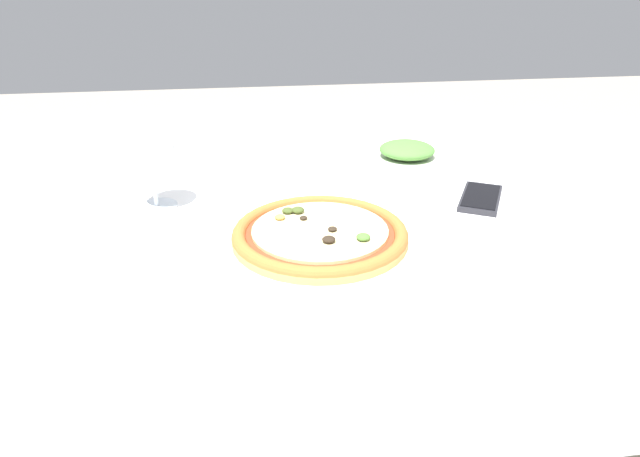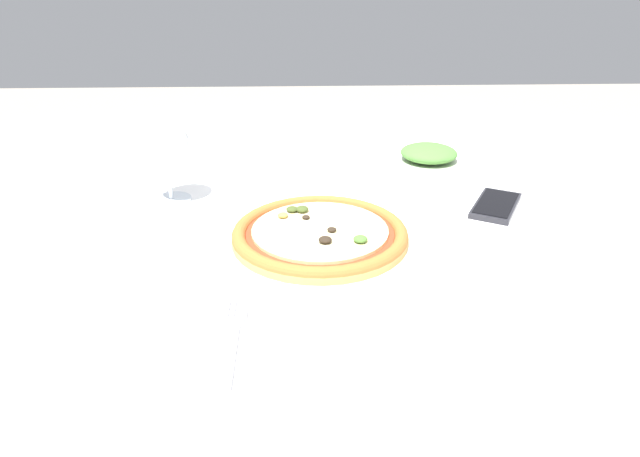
# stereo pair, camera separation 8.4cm
# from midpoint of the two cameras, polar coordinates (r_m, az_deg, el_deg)

# --- Properties ---
(dining_table) EXTENTS (1.36, 1.07, 0.72)m
(dining_table) POSITION_cam_midpoint_polar(r_m,az_deg,el_deg) (0.99, 5.47, -2.90)
(dining_table) COLOR #997047
(dining_table) RESTS_ON ground_plane
(pizza_plate) EXTENTS (0.32, 0.32, 0.04)m
(pizza_plate) POSITION_cam_midpoint_polar(r_m,az_deg,el_deg) (0.85, -2.84, -0.87)
(pizza_plate) COLOR white
(pizza_plate) RESTS_ON dining_table
(fork) EXTENTS (0.03, 0.17, 0.00)m
(fork) POSITION_cam_midpoint_polar(r_m,az_deg,el_deg) (0.65, -10.78, -11.98)
(fork) COLOR silver
(fork) RESTS_ON dining_table
(wine_glass_far_left) EXTENTS (0.09, 0.09, 0.15)m
(wine_glass_far_left) POSITION_cam_midpoint_polar(r_m,az_deg,el_deg) (1.02, -20.05, 7.55)
(wine_glass_far_left) COLOR silver
(wine_glass_far_left) RESTS_ON dining_table
(cell_phone) EXTENTS (0.13, 0.16, 0.01)m
(cell_phone) POSITION_cam_midpoint_polar(r_m,az_deg,el_deg) (1.05, 14.61, 3.13)
(cell_phone) COLOR #232328
(cell_phone) RESTS_ON dining_table
(side_plate) EXTENTS (0.22, 0.22, 0.05)m
(side_plate) POSITION_cam_midpoint_polar(r_m,az_deg,el_deg) (1.25, 7.33, 7.86)
(side_plate) COLOR white
(side_plate) RESTS_ON dining_table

